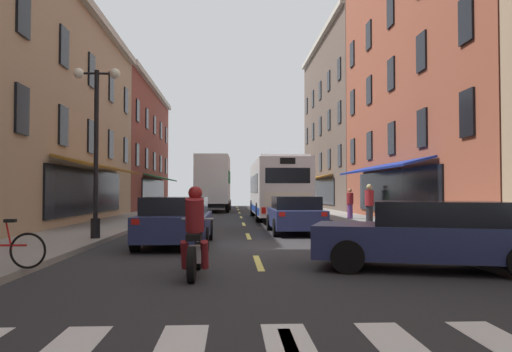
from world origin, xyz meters
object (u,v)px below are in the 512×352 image
street_lamp_twin (96,144)px  sedan_rear (176,221)px  box_truck (214,184)px  sedan_far (431,235)px  sedan_near (295,215)px  motorcycle_rider (195,237)px  pedestrian_far (350,203)px  pedestrian_rear (369,201)px  pedestrian_mid (369,204)px  transit_bus (276,188)px  sedan_mid (219,200)px

street_lamp_twin → sedan_rear: bearing=-20.0°
box_truck → sedan_far: 29.44m
sedan_near → sedan_rear: bearing=-134.8°
sedan_rear → sedan_near: bearing=45.2°
box_truck → motorcycle_rider: bearing=-88.7°
sedan_rear → pedestrian_far: size_ratio=2.79×
box_truck → pedestrian_rear: size_ratio=4.51×
sedan_near → sedan_far: bearing=-79.7°
pedestrian_mid → transit_bus: bearing=-19.1°
transit_bus → pedestrian_far: bearing=-33.8°
transit_bus → box_truck: size_ratio=1.41×
pedestrian_mid → pedestrian_rear: bearing=-55.8°
sedan_far → motorcycle_rider: 4.66m
sedan_near → sedan_rear: 5.63m
box_truck → motorcycle_rider: (0.68, -29.40, -1.46)m
sedan_mid → pedestrian_mid: bearing=-77.0°
sedan_near → sedan_far: size_ratio=0.90×
sedan_far → street_lamp_twin: street_lamp_twin is taller
sedan_far → pedestrian_mid: size_ratio=2.79×
transit_bus → pedestrian_far: transit_bus is taller
sedan_near → sedan_far: sedan_near is taller
box_truck → sedan_rear: 24.18m
box_truck → pedestrian_rear: box_truck is taller
motorcycle_rider → pedestrian_mid: (6.33, 11.04, 0.32)m
box_truck → sedan_far: (5.31, -28.92, -1.47)m
sedan_mid → street_lamp_twin: street_lamp_twin is taller
transit_bus → sedan_far: size_ratio=2.34×
box_truck → sedan_mid: bearing=89.4°
sedan_rear → pedestrian_mid: size_ratio=2.55×
transit_bus → sedan_near: (-0.18, -9.78, -1.04)m
pedestrian_rear → sedan_far: bearing=-124.0°
sedan_near → sedan_rear: sedan_rear is taller
sedan_near → sedan_mid: size_ratio=0.90×
transit_bus → pedestrian_rear: size_ratio=6.35×
sedan_mid → sedan_near: bearing=-83.5°
pedestrian_mid → pedestrian_rear: pedestrian_rear is taller
sedan_rear → pedestrian_rear: 15.25m
sedan_mid → motorcycle_rider: motorcycle_rider is taller
sedan_mid → pedestrian_rear: size_ratio=2.70×
sedan_mid → pedestrian_rear: (8.69, -23.28, 0.35)m
transit_bus → sedan_far: transit_bus is taller
sedan_mid → sedan_rear: 35.55m
transit_bus → pedestrian_rear: transit_bus is taller
box_truck → sedan_rear: (-0.25, -24.14, -1.46)m
motorcycle_rider → pedestrian_far: 17.96m
box_truck → pedestrian_far: box_truck is taller
transit_bus → box_truck: (-3.90, 10.36, 0.43)m
sedan_mid → sedan_rear: bearing=-90.6°
sedan_near → street_lamp_twin: 7.56m
sedan_mid → pedestrian_rear: 24.85m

